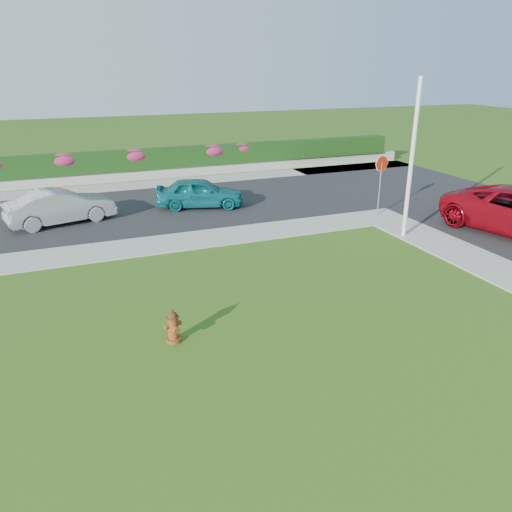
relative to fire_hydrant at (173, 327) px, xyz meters
name	(u,v)px	position (x,y,z in m)	size (l,w,h in m)	color
ground	(353,352)	(3.74, -2.03, -0.40)	(120.00, 120.00, 0.00)	black
street_far	(84,215)	(-1.26, 11.97, -0.38)	(26.00, 8.00, 0.04)	black
sidewalk_far	(64,256)	(-2.26, 6.97, -0.38)	(24.00, 2.00, 0.04)	gray
curb_corner	(380,217)	(10.74, 6.97, -0.38)	(2.00, 2.00, 0.04)	gray
sidewalk_beyond	(153,184)	(2.74, 16.97, -0.38)	(34.00, 2.00, 0.04)	gray
retaining_wall	(148,174)	(2.74, 18.47, -0.10)	(34.00, 0.40, 0.60)	gray
hedge	(146,159)	(2.74, 18.57, 0.75)	(32.00, 0.90, 1.10)	black
fire_hydrant	(173,327)	(0.00, 0.00, 0.00)	(0.44, 0.42, 0.85)	#4F220C
sedan_teal	(200,193)	(3.86, 11.36, 0.32)	(1.60, 3.98, 1.36)	#0D5F67
sedan_silver	(60,207)	(-2.17, 11.06, 0.35)	(1.50, 4.29, 1.41)	#989A9F
utility_pole	(412,161)	(10.05, 4.46, 2.52)	(0.16, 0.16, 5.85)	silver
stop_sign	(381,171)	(10.81, 7.30, 1.57)	(0.71, 0.14, 2.64)	slate
flower_clump_c	(64,160)	(-1.68, 18.47, 1.00)	(1.53, 0.98, 0.76)	#BE205D
flower_clump_d	(135,156)	(2.11, 18.47, 1.00)	(1.50, 0.96, 0.75)	#BE205D
flower_clump_e	(213,151)	(6.72, 18.47, 1.00)	(1.51, 0.97, 0.76)	#BE205D
flower_clump_f	(242,148)	(8.57, 18.47, 1.05)	(1.27, 0.82, 0.63)	#BE205D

